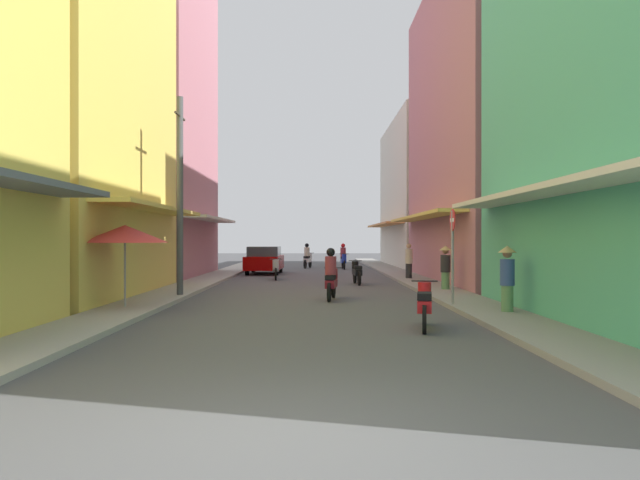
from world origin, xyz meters
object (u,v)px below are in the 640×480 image
motorbike_white (308,257)px  pedestrian_far (409,262)px  street_sign_no_entry (452,244)px  parked_car (265,260)px  utility_pole (180,195)px  motorbike_silver (276,269)px  pedestrian_crossing (445,266)px  motorbike_black (357,272)px  vendor_umbrella (125,234)px  motorbike_blue (343,258)px  motorbike_red (424,304)px  motorbike_maroon (331,277)px  pedestrian_foreground (507,277)px

motorbike_white → pedestrian_far: 12.69m
motorbike_white → street_sign_no_entry: size_ratio=0.67×
pedestrian_far → street_sign_no_entry: bearing=-92.5°
parked_car → utility_pole: size_ratio=0.66×
motorbike_silver → motorbike_white: motorbike_white is taller
motorbike_silver → street_sign_no_entry: (5.47, -11.44, 1.21)m
utility_pole → pedestrian_crossing: bearing=13.0°
parked_car → street_sign_no_entry: bearing=-68.4°
parked_car → pedestrian_far: size_ratio=2.51×
motorbike_black → street_sign_no_entry: bearing=-76.9°
vendor_umbrella → street_sign_no_entry: (8.51, 0.68, -0.26)m
vendor_umbrella → utility_pole: (0.65, 3.34, 1.23)m
motorbike_blue → motorbike_white: 2.56m
motorbike_red → pedestrian_crossing: (2.24, 8.41, 0.41)m
motorbike_silver → parked_car: 4.75m
vendor_umbrella → parked_car: bearing=82.7°
motorbike_white → street_sign_no_entry: 22.81m
motorbike_red → motorbike_maroon: bearing=106.5°
motorbike_silver → vendor_umbrella: size_ratio=0.82×
vendor_umbrella → utility_pole: bearing=78.9°
motorbike_white → motorbike_red: bearing=-84.0°
motorbike_blue → motorbike_silver: size_ratio=1.00×
motorbike_blue → vendor_umbrella: 22.80m
motorbike_blue → parked_car: (-4.43, -5.02, 0.04)m
pedestrian_foreground → vendor_umbrella: 9.53m
pedestrian_crossing → street_sign_no_entry: street_sign_no_entry is taller
pedestrian_foreground → vendor_umbrella: bearing=173.3°
motorbike_red → utility_pole: (-6.43, 6.41, 2.70)m
pedestrian_far → vendor_umbrella: bearing=-128.6°
motorbike_blue → motorbike_white: same height
motorbike_black → motorbike_red: (0.55, -12.26, 0.00)m
pedestrian_far → pedestrian_crossing: size_ratio=1.02×
motorbike_maroon → motorbike_silver: 9.56m
motorbike_white → motorbike_maroon: bearing=-87.2°
parked_car → street_sign_no_entry: street_sign_no_entry is taller
motorbike_maroon → pedestrian_far: size_ratio=1.09×
parked_car → pedestrian_crossing: size_ratio=2.56×
motorbike_red → utility_pole: utility_pole is taller
parked_car → pedestrian_far: (6.83, -5.52, 0.09)m
motorbike_white → street_sign_no_entry: (4.16, -22.40, 1.01)m
motorbike_maroon → street_sign_no_entry: 3.98m
motorbike_red → pedestrian_crossing: pedestrian_crossing is taller
parked_car → utility_pole: utility_pole is taller
motorbike_black → motorbike_maroon: size_ratio=1.00×
motorbike_silver → motorbike_blue: bearing=70.0°
parked_car → pedestrian_crossing: pedestrian_crossing is taller
parked_car → motorbike_blue: bearing=48.6°
pedestrian_foreground → parked_car: bearing=112.1°
motorbike_blue → motorbike_maroon: bearing=-93.7°
motorbike_blue → parked_car: size_ratio=0.44×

